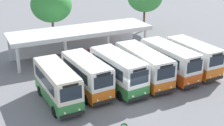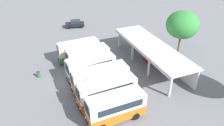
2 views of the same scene
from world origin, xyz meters
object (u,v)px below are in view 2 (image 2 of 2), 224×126
at_px(city_bus_fourth_amber, 100,78).
at_px(litter_bin_apron, 38,74).
at_px(parked_car_flank, 75,24).
at_px(waiting_chair_end_by_column, 144,59).
at_px(waiting_chair_middle_seat, 148,63).
at_px(waiting_chair_second_from_end, 146,61).
at_px(city_bus_nearest_orange, 79,50).
at_px(city_bus_middle_cream, 91,67).
at_px(waiting_chair_fourth_seat, 150,65).
at_px(city_bus_far_end_green, 115,106).
at_px(city_bus_fifth_blue, 107,90).
at_px(city_bus_second_in_row, 88,57).

relative_size(city_bus_fourth_amber, litter_bin_apron, 8.48).
relative_size(parked_car_flank, litter_bin_apron, 4.88).
relative_size(waiting_chair_end_by_column, waiting_chair_middle_seat, 1.00).
distance_m(parked_car_flank, waiting_chair_second_from_end, 21.26).
bearing_deg(city_bus_nearest_orange, city_bus_middle_cream, 1.95).
height_order(city_bus_middle_cream, waiting_chair_middle_seat, city_bus_middle_cream).
bearing_deg(city_bus_middle_cream, waiting_chair_fourth_seat, 84.67).
relative_size(city_bus_nearest_orange, city_bus_far_end_green, 1.03).
distance_m(city_bus_nearest_orange, city_bus_fifth_blue, 11.80).
distance_m(parked_car_flank, waiting_chair_middle_seat, 21.91).
bearing_deg(city_bus_fourth_amber, city_bus_far_end_green, -3.10).
relative_size(waiting_chair_fourth_seat, litter_bin_apron, 0.96).
distance_m(parked_car_flank, waiting_chair_fourth_seat, 22.53).
bearing_deg(city_bus_fifth_blue, waiting_chair_end_by_column, 127.24).
height_order(city_bus_nearest_orange, waiting_chair_middle_seat, city_bus_nearest_orange).
height_order(city_bus_nearest_orange, city_bus_fourth_amber, city_bus_nearest_orange).
bearing_deg(city_bus_fifth_blue, waiting_chair_fourth_seat, 118.38).
bearing_deg(waiting_chair_middle_seat, waiting_chair_second_from_end, -175.35).
xyz_separation_m(city_bus_second_in_row, waiting_chair_second_from_end, (2.51, 8.92, -1.27)).
xyz_separation_m(city_bus_fifth_blue, parked_car_flank, (-26.57, 2.72, -1.00)).
relative_size(city_bus_fifth_blue, parked_car_flank, 1.68).
distance_m(city_bus_second_in_row, parked_car_flank, 17.90).
bearing_deg(city_bus_far_end_green, waiting_chair_fourth_seat, 130.26).
relative_size(waiting_chair_middle_seat, litter_bin_apron, 0.96).
relative_size(city_bus_fifth_blue, waiting_chair_end_by_column, 8.60).
height_order(waiting_chair_end_by_column, waiting_chair_fourth_seat, same).
relative_size(city_bus_nearest_orange, city_bus_fifth_blue, 0.93).
relative_size(city_bus_far_end_green, waiting_chair_second_from_end, 7.78).
relative_size(city_bus_far_end_green, waiting_chair_middle_seat, 7.78).
xyz_separation_m(city_bus_second_in_row, waiting_chair_end_by_column, (1.84, 8.86, -1.27)).
distance_m(city_bus_fourth_amber, waiting_chair_end_by_column, 9.96).
bearing_deg(city_bus_middle_cream, waiting_chair_end_by_column, 96.75).
bearing_deg(city_bus_far_end_green, city_bus_second_in_row, 177.70).
distance_m(city_bus_nearest_orange, waiting_chair_middle_seat, 11.50).
relative_size(waiting_chair_end_by_column, waiting_chair_fourth_seat, 1.00).
height_order(city_bus_middle_cream, waiting_chair_second_from_end, city_bus_middle_cream).
xyz_separation_m(city_bus_nearest_orange, litter_bin_apron, (2.79, -6.87, -1.35)).
bearing_deg(city_bus_middle_cream, city_bus_far_end_green, 0.04).
bearing_deg(city_bus_far_end_green, waiting_chair_end_by_column, 136.85).
bearing_deg(city_bus_second_in_row, litter_bin_apron, -91.25).
xyz_separation_m(city_bus_middle_cream, parked_car_flank, (-20.67, 2.84, -1.03)).
bearing_deg(city_bus_middle_cream, parked_car_flank, 172.17).
bearing_deg(waiting_chair_end_by_column, city_bus_far_end_green, -43.15).
height_order(city_bus_middle_cream, litter_bin_apron, city_bus_middle_cream).
height_order(city_bus_far_end_green, waiting_chair_fourth_seat, city_bus_far_end_green).
height_order(city_bus_nearest_orange, city_bus_fifth_blue, city_bus_fifth_blue).
height_order(city_bus_second_in_row, city_bus_fifth_blue, city_bus_fifth_blue).
xyz_separation_m(city_bus_fourth_amber, litter_bin_apron, (-6.06, -7.39, -1.33)).
relative_size(city_bus_middle_cream, city_bus_fourth_amber, 0.93).
bearing_deg(litter_bin_apron, city_bus_nearest_orange, 112.08).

